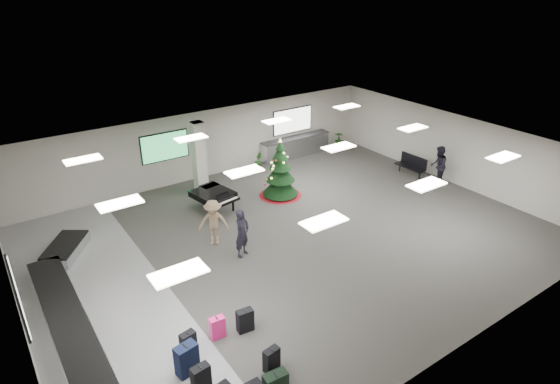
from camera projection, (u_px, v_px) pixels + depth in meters
ground at (293, 237)px, 17.36m from camera, size 18.00×18.00×0.00m
room_envelope at (274, 176)px, 16.66m from camera, size 18.02×14.02×3.21m
baggage_carousel at (71, 314)px, 13.18m from camera, size 2.28×9.71×0.43m
service_counter at (296, 147)px, 24.63m from camera, size 4.05×0.65×1.08m
suitcase_1 at (271, 359)px, 11.49m from camera, size 0.44×0.27×0.66m
pink_suitcase at (217, 328)px, 12.52m from camera, size 0.42×0.25×0.65m
suitcase_3 at (245, 320)px, 12.74m from camera, size 0.48×0.30×0.70m
navy_suitcase at (187, 359)px, 11.35m from camera, size 0.59×0.41×0.87m
suitcase_5 at (201, 378)px, 10.96m from camera, size 0.47×0.29×0.69m
green_duffel at (275, 380)px, 11.06m from camera, size 0.61×0.34×0.41m
suitcase_8 at (188, 342)px, 12.05m from camera, size 0.44×0.30×0.62m
christmas_tree at (280, 176)px, 20.20m from camera, size 1.86×1.86×2.66m
grand_piano at (214, 195)px, 18.97m from camera, size 1.61×1.94×0.99m
bench at (412, 164)px, 22.44m from camera, size 0.54×1.52×0.95m
traveler_a at (242, 233)px, 15.91m from camera, size 0.76×0.66×1.76m
traveler_b at (213, 222)px, 16.60m from camera, size 1.29×1.14×1.73m
traveler_bench at (438, 166)px, 21.31m from camera, size 1.11×1.04×1.82m
potted_plant_left at (258, 161)px, 23.24m from camera, size 0.55×0.56×0.79m
potted_plant_right at (339, 139)px, 26.06m from camera, size 0.67×0.67×0.84m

